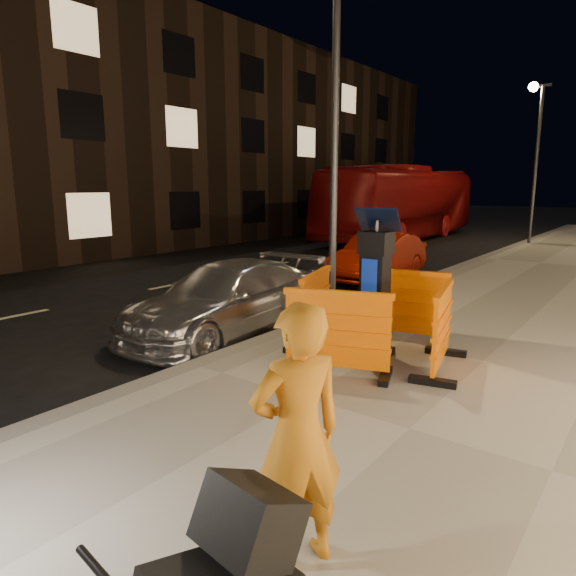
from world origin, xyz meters
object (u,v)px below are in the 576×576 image
Objects in this scene: barrier_kerbside at (316,307)px; man at (297,437)px; barrier_front at (337,333)px; barrier_bldgside at (442,329)px; bus_doubledecker at (400,239)px; barrier_back at (403,304)px; car_silver at (228,333)px; car_red at (378,279)px; parking_kiosk at (375,287)px.

barrier_kerbside is 0.82× the size of man.
barrier_front and barrier_bldgside have the same top height.
man is (8.30, -19.71, 0.98)m from bus_doubledecker.
barrier_kerbside is (-0.95, -0.95, 0.00)m from barrier_back.
barrier_front is at bearing -124.39° from man.
car_silver is at bearing -103.68° from man.
barrier_back is 0.82× the size of man.
barrier_back is 1.00× the size of barrier_kerbside.
car_silver is 5.68m from man.
barrier_back reaches higher than car_red.
barrier_front is 7.54m from car_red.
barrier_back is 1.00× the size of barrier_bldgside.
bus_doubledecker is at bearing -128.60° from man.
bus_doubledecker is at bearing 92.28° from barrier_front.
parking_kiosk is 2.89m from car_silver.
car_red is (-2.93, 6.91, -0.68)m from barrier_front.
man reaches higher than barrier_back.
car_silver is at bearing 75.53° from barrier_kerbside.
barrier_front is 1.00× the size of barrier_back.
man reaches higher than bus_doubledecker.
barrier_front is at bearing -19.31° from car_silver.
parking_kiosk reaches higher than barrier_kerbside.
car_red is (-0.26, 6.03, 0.00)m from car_silver.
parking_kiosk is at bearing 70.20° from barrier_front.
bus_doubledecker is (-4.15, 15.95, 0.00)m from car_silver.
barrier_back is 16.43m from bus_doubledecker.
car_silver is (-2.67, -1.02, -0.68)m from barrier_back.
parking_kiosk reaches higher than car_silver.
parking_kiosk is at bearing -68.11° from bus_doubledecker.
barrier_back is 5.02m from man.
parking_kiosk is 0.16× the size of bus_doubledecker.
barrier_back is 2.94m from car_silver.
car_red is at bearing 93.20° from barrier_front.
man is (0.52, -3.84, 0.30)m from barrier_bldgside.
barrier_kerbside is at bearing -119.15° from man.
car_silver is (-1.72, -0.07, -0.68)m from barrier_kerbside.
barrier_back is 0.12× the size of bus_doubledecker.
barrier_back is 1.34m from barrier_kerbside.
bus_doubledecker reaches higher than barrier_kerbside.
barrier_kerbside is 1.00× the size of barrier_bldgside.
parking_kiosk is 1.40× the size of barrier_bldgside.
parking_kiosk is 1.40× the size of barrier_back.
barrier_kerbside is 0.37× the size of car_red.
parking_kiosk is at bearing -130.42° from man.
bus_doubledecker is (-6.83, 15.88, -1.09)m from parking_kiosk.
barrier_kerbside is at bearing -71.07° from bus_doubledecker.
man is (4.41, -9.79, 0.98)m from car_red.
barrier_bldgside is 0.37× the size of car_red.
car_red is at bearing 20.29° from barrier_bldgside.
car_silver is at bearing 78.30° from barrier_bldgside.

